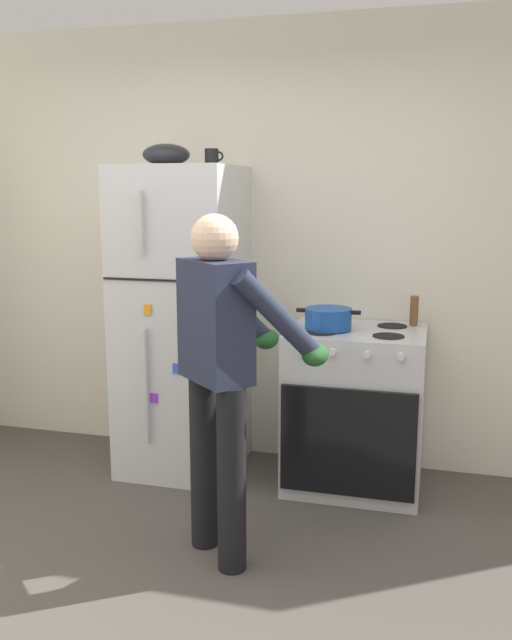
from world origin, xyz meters
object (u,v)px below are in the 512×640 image
at_px(red_pot, 328,318).
at_px(pepper_mill, 414,310).
at_px(refrigerator, 183,321).
at_px(mixing_bowl, 166,155).
at_px(stove_range, 355,409).
at_px(coffee_mug, 212,157).
at_px(person_cook, 223,358).

bearing_deg(red_pot, pepper_mill, 28.52).
distance_m(refrigerator, mixing_bowl, 0.98).
bearing_deg(stove_range, pepper_mill, 35.04).
distance_m(red_pot, coffee_mug, 1.15).
bearing_deg(red_pot, refrigerator, 176.81).
distance_m(person_cook, coffee_mug, 1.41).
distance_m(stove_range, pepper_mill, 0.66).
relative_size(coffee_mug, pepper_mill, 0.67).
bearing_deg(coffee_mug, stove_range, -3.97).
bearing_deg(mixing_bowl, refrigerator, -0.22).
bearing_deg(coffee_mug, red_pot, -8.02).
relative_size(person_cook, pepper_mill, 9.56).
xyz_separation_m(red_pot, coffee_mug, (-0.71, 0.10, 0.90)).
bearing_deg(stove_range, coffee_mug, 176.03).
bearing_deg(mixing_bowl, pepper_mill, 7.95).
bearing_deg(person_cook, mixing_bowl, 124.16).
relative_size(stove_range, pepper_mill, 5.56).
height_order(coffee_mug, pepper_mill, coffee_mug).
height_order(coffee_mug, mixing_bowl, mixing_bowl).
relative_size(refrigerator, mixing_bowl, 6.70).
bearing_deg(refrigerator, stove_range, -0.55).
bearing_deg(pepper_mill, stove_range, -144.96).
bearing_deg(refrigerator, mixing_bowl, 179.78).
relative_size(refrigerator, stove_range, 1.97).
xyz_separation_m(refrigerator, red_pot, (0.89, -0.05, 0.07)).
distance_m(person_cook, pepper_mill, 1.39).
distance_m(stove_range, mixing_bowl, 1.83).
xyz_separation_m(pepper_mill, mixing_bowl, (-1.43, -0.20, 0.89)).
bearing_deg(coffee_mug, refrigerator, -164.60).
relative_size(stove_range, red_pot, 2.58).
bearing_deg(person_cook, red_pot, 69.66).
height_order(refrigerator, stove_range, refrigerator).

